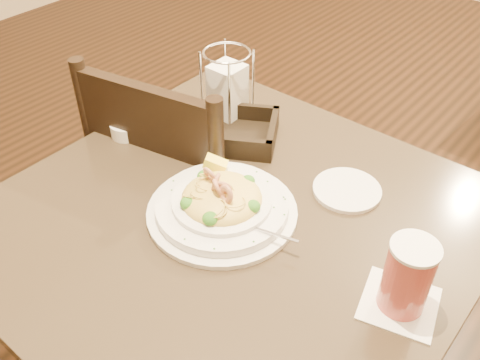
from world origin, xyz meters
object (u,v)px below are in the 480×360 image
Objects in this scene: butter_ramekin at (127,129)px; side_plate at (347,190)px; bread_basket at (234,132)px; pasta_bowl at (222,203)px; drink_glass at (407,277)px; main_table at (234,292)px; napkin_caddy at (227,91)px; dining_chair_near at (187,196)px.

side_plate is at bearing 16.69° from butter_ramekin.
butter_ramekin is at bearing -144.85° from bread_basket.
butter_ramekin is (-0.21, -0.15, -0.00)m from bread_basket.
drink_glass is (0.37, 0.02, 0.04)m from pasta_bowl.
main_table is 11.72× the size of butter_ramekin.
napkin_caddy is at bearing 157.17° from drink_glass.
napkin_caddy is (0.09, 0.08, 0.33)m from dining_chair_near.
butter_ramekin is (-0.36, 0.06, -0.01)m from pasta_bowl.
butter_ramekin is at bearing -163.31° from side_plate.
napkin_caddy is (-0.59, 0.25, 0.01)m from drink_glass.
drink_glass is at bearing -3.17° from butter_ramekin.
pasta_bowl is at bearing -176.49° from drink_glass.
bread_basket is at bearing 175.22° from dining_chair_near.
side_plate is at bearing -8.40° from napkin_caddy.
dining_chair_near is 3.76× the size of bread_basket.
bread_basket is (0.16, 0.02, 0.27)m from dining_chair_near.
napkin_caddy is 0.26m from butter_ramekin.
pasta_bowl is at bearing -55.28° from bread_basket.
dining_chair_near is 0.77m from drink_glass.
pasta_bowl is 0.38m from drink_glass.
butter_ramekin is (-0.05, -0.13, 0.27)m from dining_chair_near.
dining_chair_near is 12.11× the size of butter_ramekin.
side_plate is at bearing 171.56° from dining_chair_near.
bread_basket is at bearing 35.15° from butter_ramekin.
bread_basket is at bearing 160.13° from drink_glass.
drink_glass reaches higher than side_plate.
pasta_bowl reaches higher than butter_ramekin.
drink_glass is (0.35, 0.01, 0.31)m from main_table.
napkin_caddy reaches higher than bread_basket.
dining_chair_near is 6.51× the size of side_plate.
main_table is at bearing 139.33° from dining_chair_near.
main_table is 0.97× the size of dining_chair_near.
bread_basket is at bearing 124.72° from pasta_bowl.
side_plate is at bearing 1.15° from bread_basket.
side_plate is (0.16, 0.22, -0.02)m from pasta_bowl.
dining_chair_near reaches higher than pasta_bowl.
dining_chair_near is at bearing 150.86° from main_table.
napkin_caddy reaches higher than dining_chair_near.
dining_chair_near reaches higher than main_table.
drink_glass is at bearing 154.49° from dining_chair_near.
side_plate is (0.46, 0.02, 0.26)m from dining_chair_near.
butter_ramekin is at bearing -123.26° from napkin_caddy.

